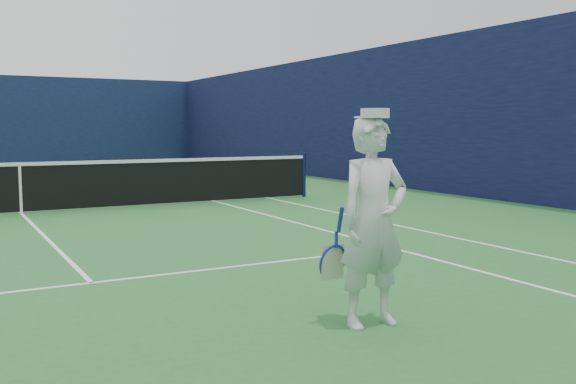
# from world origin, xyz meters

# --- Properties ---
(ground) EXTENTS (80.00, 80.00, 0.00)m
(ground) POSITION_xyz_m (0.00, 0.00, 0.00)
(ground) COLOR #27682D
(ground) RESTS_ON ground
(court_markings) EXTENTS (11.03, 23.83, 0.01)m
(court_markings) POSITION_xyz_m (0.00, 0.00, 0.00)
(court_markings) COLOR white
(court_markings) RESTS_ON ground
(windscreen_fence) EXTENTS (20.12, 36.12, 4.00)m
(windscreen_fence) POSITION_xyz_m (0.00, 0.00, 2.00)
(windscreen_fence) COLOR #0F1A39
(windscreen_fence) RESTS_ON ground
(tennis_net) EXTENTS (12.88, 0.09, 1.07)m
(tennis_net) POSITION_xyz_m (0.00, 0.00, 0.55)
(tennis_net) COLOR #141E4C
(tennis_net) RESTS_ON ground
(tennis_player) EXTENTS (0.76, 0.48, 1.84)m
(tennis_player) POSITION_xyz_m (1.80, -9.05, 0.90)
(tennis_player) COLOR white
(tennis_player) RESTS_ON ground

